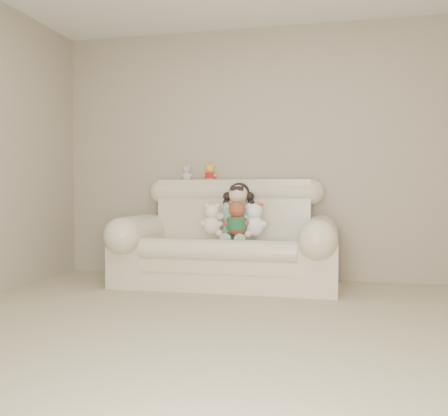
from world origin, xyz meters
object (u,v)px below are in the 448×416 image
Objects in this scene: brown_teddy at (237,215)px; white_cat at (255,216)px; seated_child at (238,211)px; sofa at (226,232)px; cream_teddy at (212,216)px.

white_cat is at bearing 8.11° from brown_teddy.
sofa is at bearing -150.11° from seated_child.
cream_teddy is at bearing 168.23° from brown_teddy.
cream_teddy is (-0.22, -0.17, -0.04)m from seated_child.
brown_teddy is at bearing -151.89° from white_cat.
brown_teddy is 0.16m from white_cat.
seated_child reaches higher than brown_teddy.
white_cat is 1.02× the size of cream_teddy.
seated_child is 0.28m from white_cat.
cream_teddy is at bearing -142.03° from sofa.
seated_child is at bearing 153.87° from white_cat.
sofa is at bearing 177.77° from white_cat.
seated_child is at bearing 37.91° from sofa.
seated_child is 0.28m from cream_teddy.
white_cat is (0.19, -0.20, -0.03)m from seated_child.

